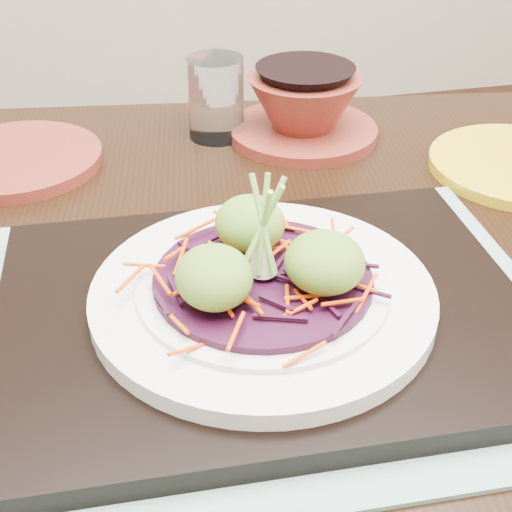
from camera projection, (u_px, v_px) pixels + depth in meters
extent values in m
cube|color=black|center=(250.00, 311.00, 0.55)|extent=(1.24, 0.92, 0.04)
cube|color=#80A69A|center=(262.00, 323.00, 0.50)|extent=(0.43, 0.35, 0.00)
cube|color=black|center=(263.00, 311.00, 0.50)|extent=(0.38, 0.29, 0.02)
cylinder|color=silver|center=(263.00, 295.00, 0.49)|extent=(0.24, 0.24, 0.01)
cylinder|color=silver|center=(263.00, 285.00, 0.48)|extent=(0.17, 0.17, 0.01)
cylinder|color=black|center=(263.00, 279.00, 0.48)|extent=(0.15, 0.15, 0.01)
ellipsoid|color=olive|center=(214.00, 277.00, 0.45)|extent=(0.06, 0.06, 0.04)
ellipsoid|color=olive|center=(325.00, 263.00, 0.46)|extent=(0.06, 0.06, 0.04)
ellipsoid|color=olive|center=(250.00, 224.00, 0.50)|extent=(0.06, 0.06, 0.04)
cylinder|color=maroon|center=(16.00, 160.00, 0.71)|extent=(0.17, 0.17, 0.01)
cylinder|color=white|center=(216.00, 98.00, 0.75)|extent=(0.08, 0.08, 0.09)
cylinder|color=maroon|center=(303.00, 131.00, 0.77)|extent=(0.18, 0.18, 0.01)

